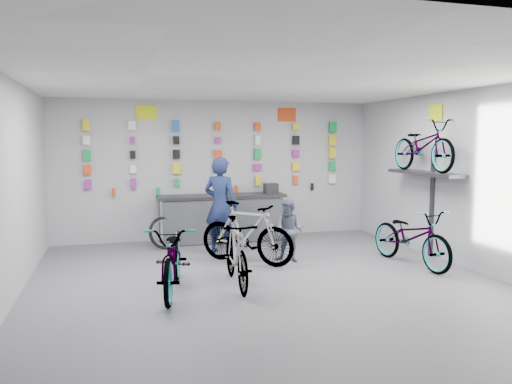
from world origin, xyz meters
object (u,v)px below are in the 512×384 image
object	(u,v)px
bike_center	(236,253)
clerk	(221,205)
counter	(222,219)
bike_service	(246,233)
bike_right	(411,236)
customer	(289,231)
bike_left	(174,258)

from	to	relation	value
bike_center	clerk	bearing A→B (deg)	87.47
counter	bike_center	bearing A→B (deg)	-98.40
bike_service	clerk	world-z (taller)	clerk
bike_right	bike_service	distance (m)	2.84
clerk	customer	xyz separation A→B (m)	(1.03, -0.97, -0.37)
counter	bike_service	size ratio (longest dim) A/B	1.49
bike_left	bike_service	distance (m)	1.95
bike_left	bike_service	size ratio (longest dim) A/B	1.05
counter	bike_center	world-z (taller)	bike_center
bike_left	customer	bearing A→B (deg)	41.84
bike_right	customer	bearing A→B (deg)	149.18
bike_left	bike_right	world-z (taller)	same
clerk	customer	world-z (taller)	clerk
bike_left	clerk	world-z (taller)	clerk
bike_service	clerk	size ratio (longest dim) A/B	0.98
customer	bike_center	bearing A→B (deg)	-96.69
bike_left	bike_right	bearing A→B (deg)	17.76
bike_left	bike_service	bearing A→B (deg)	54.95
bike_center	customer	world-z (taller)	customer
counter	customer	xyz separation A→B (m)	(0.78, -2.05, 0.07)
bike_center	clerk	xyz separation A→B (m)	(0.23, 2.19, 0.41)
bike_center	customer	size ratio (longest dim) A/B	1.53
clerk	customer	bearing A→B (deg)	175.02
bike_left	bike_right	xyz separation A→B (m)	(4.11, 0.45, 0.00)
bike_right	clerk	xyz separation A→B (m)	(-2.96, 1.80, 0.42)
bike_center	customer	xyz separation A→B (m)	(1.26, 1.22, 0.05)
bike_right	bike_service	world-z (taller)	bike_service
bike_left	customer	xyz separation A→B (m)	(2.18, 1.28, 0.05)
counter	bike_left	world-z (taller)	bike_left
counter	clerk	xyz separation A→B (m)	(-0.25, -1.08, 0.44)
counter	bike_right	distance (m)	3.95
bike_center	bike_left	bearing A→B (deg)	-173.07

